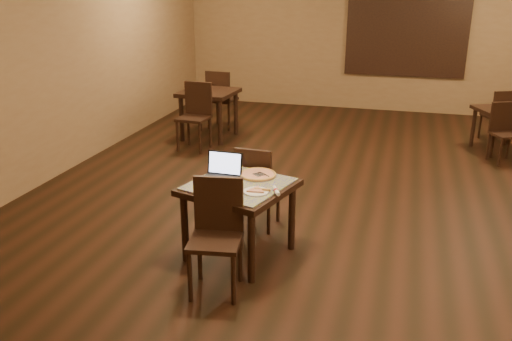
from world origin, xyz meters
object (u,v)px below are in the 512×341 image
(other_table_a, at_px, (502,116))
(laptop, at_px, (223,171))
(other_table_b, at_px, (209,99))
(chair_main_near, at_px, (217,228))
(chair_main_far, at_px, (256,183))
(tiled_table, at_px, (239,193))
(pizza_pan, at_px, (258,176))
(other_table_b_chair_far, at_px, (221,96))
(other_table_a_chair_near, at_px, (504,129))
(other_table_a_chair_far, at_px, (499,113))
(other_table_b_chair_near, at_px, (196,112))

(other_table_a, bearing_deg, laptop, -150.00)
(laptop, relative_size, other_table_b, 0.39)
(chair_main_near, xyz_separation_m, chair_main_far, (0.01, 1.23, -0.04))
(tiled_table, distance_m, pizza_pan, 0.29)
(chair_main_far, relative_size, other_table_b_chair_far, 0.89)
(chair_main_far, bearing_deg, laptop, 72.45)
(other_table_a_chair_near, relative_size, other_table_b, 0.95)
(chair_main_far, bearing_deg, other_table_b, -58.39)
(pizza_pan, height_order, other_table_a, pizza_pan)
(other_table_a, bearing_deg, chair_main_far, -151.74)
(tiled_table, bearing_deg, other_table_a, 72.28)
(chair_main_near, xyz_separation_m, other_table_b_chair_far, (-1.74, 5.09, 0.03))
(pizza_pan, distance_m, other_table_b, 4.07)
(other_table_a, relative_size, other_table_b, 1.03)
(other_table_a_chair_near, height_order, other_table_b, other_table_a_chair_near)
(tiled_table, xyz_separation_m, laptop, (-0.20, 0.11, 0.17))
(other_table_b_chair_far, bearing_deg, pizza_pan, 117.84)
(chair_main_near, relative_size, laptop, 2.77)
(pizza_pan, xyz_separation_m, other_table_b_chair_far, (-1.87, 4.23, -0.17))
(other_table_a_chair_near, bearing_deg, laptop, -153.34)
(other_table_a, height_order, other_table_a_chair_near, other_table_a_chair_near)
(other_table_b_chair_far, bearing_deg, chair_main_far, 118.35)
(other_table_b, bearing_deg, tiled_table, -61.67)
(pizza_pan, relative_size, other_table_a, 0.37)
(chair_main_far, xyz_separation_m, other_table_a_chair_far, (2.99, 4.29, -0.03))
(tiled_table, height_order, other_table_a, tiled_table)
(other_table_a, xyz_separation_m, other_table_a_chair_near, (-0.03, -0.52, -0.07))
(chair_main_far, height_order, other_table_a, chair_main_far)
(pizza_pan, bearing_deg, laptop, -157.44)
(other_table_a, relative_size, other_table_b_chair_far, 0.91)
(laptop, bearing_deg, tiled_table, -26.59)
(tiled_table, distance_m, other_table_a_chair_near, 4.84)
(laptop, relative_size, pizza_pan, 1.03)
(other_table_b_chair_near, bearing_deg, other_table_b, 94.60)
(chair_main_near, bearing_deg, other_table_a_chair_near, 48.17)
(other_table_b_chair_near, bearing_deg, tiled_table, -57.80)
(tiled_table, bearing_deg, chair_main_near, -75.01)
(chair_main_far, relative_size, other_table_a, 0.98)
(tiled_table, distance_m, chair_main_far, 0.63)
(other_table_a_chair_far, distance_m, other_table_b_chair_far, 4.75)
(chair_main_far, distance_m, other_table_b_chair_far, 4.23)
(chair_main_far, distance_m, other_table_a, 4.79)
(other_table_a_chair_near, xyz_separation_m, other_table_b, (-4.66, -0.00, 0.18))
(other_table_a_chair_far, bearing_deg, tiled_table, 35.08)
(chair_main_far, distance_m, other_table_b, 3.68)
(other_table_a, xyz_separation_m, other_table_a_chair_far, (0.03, 0.52, -0.07))
(other_table_a, bearing_deg, other_table_a_chair_near, -117.04)
(other_table_a, height_order, other_table_b_chair_near, other_table_b_chair_near)
(other_table_b_chair_near, bearing_deg, other_table_a_chair_near, 11.60)
(tiled_table, bearing_deg, other_table_a_chair_far, 74.93)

